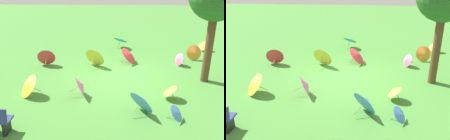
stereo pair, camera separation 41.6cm
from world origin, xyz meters
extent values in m
plane|color=#478C38|center=(0.00, 0.00, 0.00)|extent=(40.00, 40.00, 0.00)
cube|color=black|center=(3.33, 4.03, 0.23)|extent=(0.10, 0.41, 0.45)
cylinder|color=brown|center=(-3.45, 0.18, 1.46)|extent=(0.32, 0.32, 2.93)
cylinder|color=tan|center=(-0.15, -1.84, 0.19)|extent=(0.37, 0.13, 0.37)
cone|color=#D8383F|center=(-0.38, -1.78, 0.42)|extent=(1.01, 1.12, 0.80)
sphere|color=tan|center=(-0.45, -1.76, 0.49)|extent=(0.06, 0.05, 0.05)
cylinder|color=tan|center=(-2.88, -1.61, 0.23)|extent=(0.32, 0.13, 0.14)
cone|color=pink|center=(-2.68, -1.54, 0.31)|extent=(0.50, 0.69, 0.62)
sphere|color=tan|center=(-2.62, -1.52, 0.33)|extent=(0.06, 0.05, 0.05)
cylinder|color=tan|center=(3.57, -1.11, 0.33)|extent=(0.08, 0.43, 0.17)
cone|color=#D8383F|center=(3.61, -1.39, 0.42)|extent=(0.89, 0.52, 0.84)
sphere|color=tan|center=(3.62, -1.45, 0.44)|extent=(0.04, 0.05, 0.05)
cylinder|color=tan|center=(-3.59, -2.60, 0.28)|extent=(0.11, 0.46, 0.20)
cone|color=orange|center=(-3.65, -2.31, 0.39)|extent=(0.85, 0.57, 0.79)
sphere|color=tan|center=(-3.66, -2.23, 0.42)|extent=(0.04, 0.05, 0.05)
cylinder|color=tan|center=(1.77, 1.73, 0.29)|extent=(0.42, 0.15, 0.18)
cone|color=pink|center=(1.49, 1.65, 0.40)|extent=(0.65, 0.89, 0.80)
sphere|color=tan|center=(1.42, 1.63, 0.43)|extent=(0.05, 0.05, 0.05)
cylinder|color=tan|center=(-1.85, 1.82, 0.16)|extent=(0.26, 0.06, 0.32)
cone|color=yellow|center=(-1.69, 1.79, 0.37)|extent=(0.62, 0.66, 0.46)
sphere|color=tan|center=(-1.65, 1.79, 0.42)|extent=(0.06, 0.04, 0.05)
cylinder|color=tan|center=(0.17, -4.05, 0.23)|extent=(0.17, 0.25, 0.46)
cone|color=teal|center=(0.08, -4.19, 0.51)|extent=(1.07, 1.06, 0.50)
sphere|color=tan|center=(0.06, -4.21, 0.57)|extent=(0.06, 0.06, 0.05)
cylinder|color=tan|center=(-4.62, -3.85, 0.15)|extent=(0.13, 0.19, 0.30)
cone|color=yellow|center=(-4.56, -3.75, 0.34)|extent=(0.84, 0.83, 0.43)
sphere|color=tan|center=(-4.55, -3.72, 0.39)|extent=(0.06, 0.06, 0.05)
cylinder|color=tan|center=(-1.59, 3.11, 0.12)|extent=(0.28, 0.14, 0.24)
cone|color=#4C8CE5|center=(-1.75, 3.18, 0.26)|extent=(0.63, 0.71, 0.51)
sphere|color=tan|center=(-1.78, 3.19, 0.29)|extent=(0.06, 0.05, 0.05)
cylinder|color=tan|center=(3.26, 1.59, 0.21)|extent=(0.39, 0.26, 0.34)
cone|color=yellow|center=(3.51, 1.75, 0.43)|extent=(1.09, 1.16, 0.85)
sphere|color=tan|center=(3.57, 1.79, 0.49)|extent=(0.06, 0.06, 0.05)
cylinder|color=tan|center=(1.39, -1.03, 0.31)|extent=(0.25, 0.53, 0.27)
cone|color=yellow|center=(1.24, -1.36, 0.48)|extent=(1.10, 0.91, 0.95)
sphere|color=tan|center=(1.21, -1.45, 0.52)|extent=(0.05, 0.06, 0.05)
cylinder|color=tan|center=(-0.45, 2.97, 0.26)|extent=(0.37, 0.32, 0.29)
cone|color=#4C8CE5|center=(-0.68, 2.78, 0.44)|extent=(1.07, 1.11, 0.89)
sphere|color=tan|center=(-0.74, 2.73, 0.49)|extent=(0.06, 0.06, 0.05)
camera|label=1|loc=(0.05, 10.22, 4.64)|focal=41.77mm
camera|label=2|loc=(-0.36, 10.20, 4.64)|focal=41.77mm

